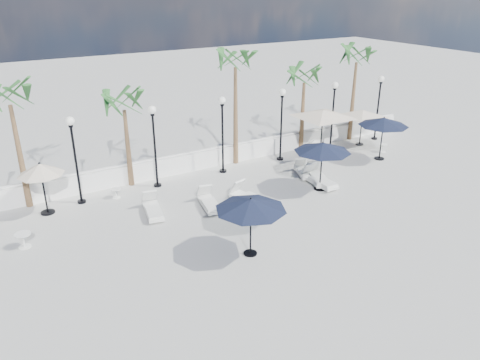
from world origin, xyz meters
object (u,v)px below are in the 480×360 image
lounger_4 (303,171)px  lounger_6 (318,177)px  lounger_5 (319,180)px  parasol_cream_sq_a (323,110)px  lounger_7 (318,150)px  parasol_cream_sq_b (363,111)px  parasol_navy_left (251,205)px  lounger_2 (251,197)px  parasol_navy_mid (323,148)px  parasol_cream_small (40,170)px  lounger_1 (153,209)px  lounger_3 (209,202)px  parasol_navy_right (384,122)px

lounger_4 → lounger_6: lounger_6 is taller
lounger_5 → parasol_cream_sq_a: 4.99m
lounger_7 → parasol_cream_sq_b: (3.14, 0.04, 1.82)m
lounger_7 → parasol_navy_left: size_ratio=0.68×
lounger_2 → parasol_cream_sq_b: parasol_cream_sq_b is taller
parasol_navy_mid → parasol_cream_small: 11.92m
lounger_5 → lounger_7: (2.74, 3.37, -0.06)m
lounger_5 → parasol_navy_left: (-5.98, -3.55, 1.67)m
lounger_2 → lounger_6: bearing=-11.6°
lounger_1 → parasol_cream_sq_b: parasol_cream_sq_b is taller
lounger_2 → lounger_6: 4.00m
lounger_5 → parasol_navy_mid: parasol_navy_mid is taller
lounger_1 → lounger_6: bearing=5.8°
parasol_navy_left → lounger_3: bearing=83.9°
lounger_7 → lounger_6: bearing=-148.5°
lounger_3 → parasol_cream_sq_b: 11.94m
parasol_cream_sq_a → lounger_4: bearing=-143.2°
lounger_7 → parasol_cream_sq_a: bearing=-5.7°
parasol_cream_small → lounger_7: bearing=-0.2°
lounger_6 → parasol_navy_left: (-6.17, -3.88, 1.67)m
lounger_6 → parasol_cream_sq_a: size_ratio=0.41×
parasol_cream_sq_b → lounger_5: bearing=-149.9°
lounger_2 → lounger_7: 7.38m
lounger_3 → parasol_cream_sq_b: size_ratio=0.45×
lounger_7 → parasol_cream_small: parasol_cream_small is taller
lounger_2 → lounger_3: (-1.75, 0.52, -0.02)m
lounger_6 → lounger_5: bearing=-97.7°
parasol_navy_right → parasol_cream_sq_a: bearing=132.4°
lounger_1 → lounger_3: lounger_1 is taller
parasol_navy_mid → parasol_cream_sq_a: bearing=50.1°
lounger_3 → lounger_1: bearing=176.3°
parasol_cream_small → lounger_1: bearing=-32.0°
lounger_4 → parasol_navy_right: 5.32m
parasol_cream_small → lounger_6: bearing=-14.7°
lounger_7 → parasol_cream_sq_a: size_ratio=0.32×
lounger_6 → lounger_1: bearing=-163.1°
lounger_3 → parasol_navy_mid: (5.27, -0.89, 1.79)m
lounger_1 → parasol_navy_left: 5.27m
lounger_1 → parasol_navy_mid: bearing=-0.1°
lounger_3 → lounger_5: (5.55, -0.47, 0.02)m
lounger_7 → parasol_cream_sq_a: 2.25m
lounger_6 → parasol_cream_sq_b: 6.71m
lounger_3 → lounger_2: bearing=-5.2°
lounger_4 → parasol_cream_sq_b: (5.79, 2.12, 1.81)m
lounger_3 → parasol_navy_left: bearing=-84.9°
lounger_5 → lounger_1: bearing=172.1°
lounger_7 → parasol_navy_right: (2.33, -2.31, 1.87)m
lounger_7 → parasol_navy_left: (-8.72, -6.93, 1.73)m
lounger_6 → lounger_4: bearing=118.2°
lounger_1 → lounger_4: 7.93m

